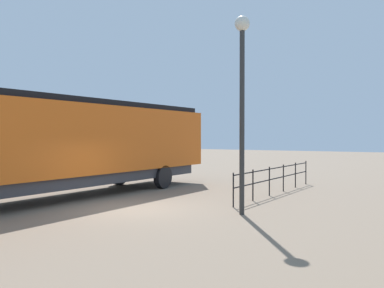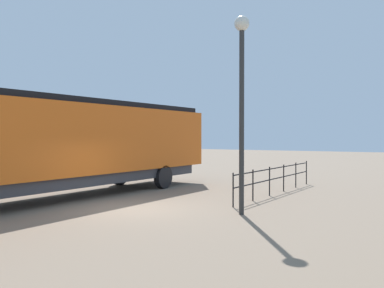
% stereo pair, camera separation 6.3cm
% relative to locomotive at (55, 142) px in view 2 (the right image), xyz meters
% --- Properties ---
extents(ground_plane, '(120.00, 120.00, 0.00)m').
position_rel_locomotive_xyz_m(ground_plane, '(3.90, 0.11, -2.25)').
color(ground_plane, '#84705B').
extents(locomotive, '(3.09, 18.29, 3.99)m').
position_rel_locomotive_xyz_m(locomotive, '(0.00, 0.00, 0.00)').
color(locomotive, orange).
rests_on(locomotive, ground_plane).
extents(lamp_post, '(0.48, 0.48, 6.30)m').
position_rel_locomotive_xyz_m(lamp_post, '(7.49, 1.13, 2.03)').
color(lamp_post, '#2D2D2D').
rests_on(lamp_post, ground_plane).
extents(platform_fence, '(0.05, 8.48, 1.21)m').
position_rel_locomotive_xyz_m(platform_fence, '(6.63, 6.45, -1.47)').
color(platform_fence, black).
rests_on(platform_fence, ground_plane).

